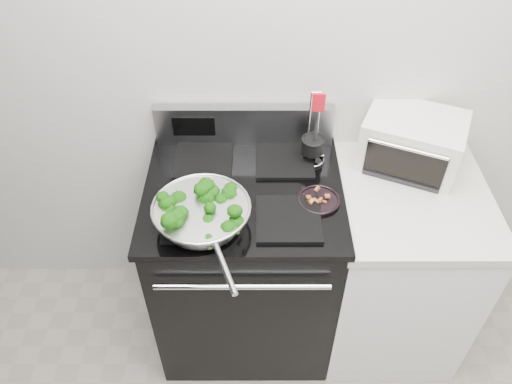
{
  "coord_description": "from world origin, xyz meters",
  "views": [
    {
      "loc": [
        -0.25,
        -0.03,
        2.3
      ],
      "look_at": [
        -0.25,
        1.36,
        0.98
      ],
      "focal_mm": 35.0,
      "sensor_mm": 36.0,
      "label": 1
    }
  ],
  "objects_px": {
    "gas_range": "(245,262)",
    "utensil_holder": "(312,149)",
    "skillet": "(202,213)",
    "bacon_plate": "(319,198)",
    "toaster_oven": "(412,141)"
  },
  "relations": [
    {
      "from": "gas_range",
      "to": "bacon_plate",
      "type": "distance_m",
      "value": 0.57
    },
    {
      "from": "toaster_oven",
      "to": "gas_range",
      "type": "bearing_deg",
      "value": -140.77
    },
    {
      "from": "gas_range",
      "to": "bacon_plate",
      "type": "height_order",
      "value": "gas_range"
    },
    {
      "from": "utensil_holder",
      "to": "toaster_oven",
      "type": "bearing_deg",
      "value": 6.15
    },
    {
      "from": "gas_range",
      "to": "utensil_holder",
      "type": "height_order",
      "value": "utensil_holder"
    },
    {
      "from": "skillet",
      "to": "bacon_plate",
      "type": "height_order",
      "value": "skillet"
    },
    {
      "from": "gas_range",
      "to": "skillet",
      "type": "xyz_separation_m",
      "value": [
        -0.15,
        -0.19,
        0.52
      ]
    },
    {
      "from": "gas_range",
      "to": "skillet",
      "type": "bearing_deg",
      "value": -127.15
    },
    {
      "from": "skillet",
      "to": "utensil_holder",
      "type": "xyz_separation_m",
      "value": [
        0.43,
        0.36,
        0.01
      ]
    },
    {
      "from": "utensil_holder",
      "to": "skillet",
      "type": "bearing_deg",
      "value": -136.57
    },
    {
      "from": "skillet",
      "to": "utensil_holder",
      "type": "bearing_deg",
      "value": 20.67
    },
    {
      "from": "gas_range",
      "to": "utensil_holder",
      "type": "xyz_separation_m",
      "value": [
        0.28,
        0.17,
        0.52
      ]
    },
    {
      "from": "skillet",
      "to": "toaster_oven",
      "type": "xyz_separation_m",
      "value": [
        0.84,
        0.39,
        0.03
      ]
    },
    {
      "from": "gas_range",
      "to": "bacon_plate",
      "type": "xyz_separation_m",
      "value": [
        0.29,
        -0.08,
        0.48
      ]
    },
    {
      "from": "utensil_holder",
      "to": "gas_range",
      "type": "bearing_deg",
      "value": -145.6
    }
  ]
}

